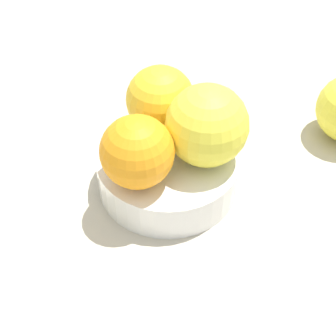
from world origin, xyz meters
TOP-DOWN VIEW (x-y plane):
  - ground_plane at (0.00, 0.00)cm, footprint 110.00×110.00cm
  - fruit_bowl at (0.00, 0.00)cm, footprint 13.28×13.28cm
  - orange_in_bowl_0 at (3.38, -0.34)cm, footprint 7.40×7.40cm
  - orange_in_bowl_1 at (-2.65, -2.69)cm, footprint 6.39×6.39cm
  - orange_in_bowl_2 at (-0.61, 4.30)cm, footprint 6.48×6.48cm

SIDE VIEW (x-z plane):
  - ground_plane at x=0.00cm, z-range -2.00..0.00cm
  - fruit_bowl at x=0.00cm, z-range -0.10..3.61cm
  - orange_in_bowl_1 at x=-2.65cm, z-range 3.71..10.10cm
  - orange_in_bowl_2 at x=-0.61cm, z-range 3.71..10.19cm
  - orange_in_bowl_0 at x=3.38cm, z-range 3.71..11.12cm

